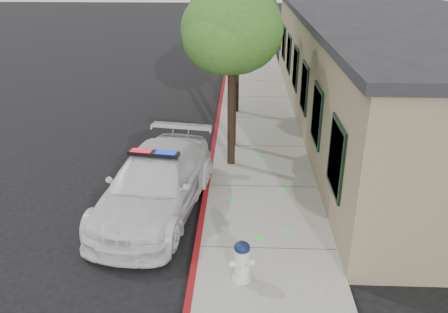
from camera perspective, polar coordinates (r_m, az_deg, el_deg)
ground at (r=10.57m, az=-3.68°, el=-11.78°), size 120.00×120.00×0.00m
sidewalk at (r=13.06m, az=4.66°, el=-3.99°), size 3.20×60.00×0.15m
red_curb at (r=13.08m, az=-2.12°, el=-3.85°), size 0.14×60.00×0.16m
clapboard_building at (r=18.88m, az=20.11°, el=10.08°), size 7.30×20.89×4.24m
police_car at (r=11.87m, az=-8.54°, el=-3.34°), size 2.97×5.63×1.68m
fire_hydrant at (r=9.28m, az=2.24°, el=-12.88°), size 0.52×0.45×0.91m
street_tree_near at (r=13.25m, az=1.04°, el=14.96°), size 2.90×3.05×5.31m
street_tree_mid at (r=14.80m, az=1.16°, el=16.55°), size 2.87×2.98×5.48m
street_tree_far at (r=18.47m, az=1.68°, el=17.24°), size 2.98×2.73×5.17m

